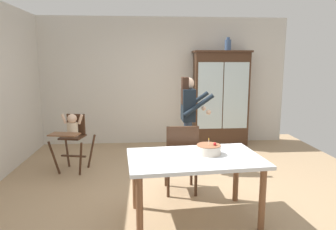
{
  "coord_description": "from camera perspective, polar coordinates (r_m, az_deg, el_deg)",
  "views": [
    {
      "loc": [
        -0.41,
        -4.03,
        1.79
      ],
      "look_at": [
        -0.05,
        0.7,
        0.95
      ],
      "focal_mm": 32.83,
      "sensor_mm": 36.0,
      "label": 1
    }
  ],
  "objects": [
    {
      "name": "high_chair_with_toddler",
      "position": [
        5.2,
        -17.33,
        -3.03
      ],
      "size": [
        0.68,
        0.77,
        0.95
      ],
      "rotation": [
        0.0,
        0.0,
        -0.22
      ],
      "color": "#422819",
      "rests_on": "ground_plane"
    },
    {
      "name": "adult_person",
      "position": [
        5.05,
        3.82,
        0.66
      ],
      "size": [
        0.49,
        0.48,
        1.53
      ],
      "rotation": [
        0.0,
        0.0,
        1.57
      ],
      "color": "#33425B",
      "rests_on": "ground_plane"
    },
    {
      "name": "china_cabinet",
      "position": [
        6.64,
        9.71,
        3.11
      ],
      "size": [
        1.19,
        0.48,
        2.0
      ],
      "color": "#422819",
      "rests_on": "ground_plane"
    },
    {
      "name": "birthday_cake",
      "position": [
        3.55,
        7.55,
        -6.34
      ],
      "size": [
        0.28,
        0.28,
        0.19
      ],
      "color": "beige",
      "rests_on": "dining_table"
    },
    {
      "name": "dining_chair_far_side",
      "position": [
        4.13,
        2.51,
        -7.34
      ],
      "size": [
        0.45,
        0.45,
        0.96
      ],
      "rotation": [
        0.0,
        0.0,
        3.15
      ],
      "color": "#422819",
      "rests_on": "ground_plane"
    },
    {
      "name": "ceramic_vase",
      "position": [
        6.64,
        11.07,
        12.68
      ],
      "size": [
        0.13,
        0.13,
        0.27
      ],
      "color": "#3D567F",
      "rests_on": "china_cabinet"
    },
    {
      "name": "ground_plane",
      "position": [
        4.43,
        1.4,
        -13.81
      ],
      "size": [
        6.24,
        6.24,
        0.0
      ],
      "primitive_type": "plane",
      "color": "tan"
    },
    {
      "name": "dining_table",
      "position": [
        3.48,
        4.95,
        -9.19
      ],
      "size": [
        1.54,
        1.03,
        0.74
      ],
      "color": "silver",
      "rests_on": "ground_plane"
    },
    {
      "name": "wall_back",
      "position": [
        6.68,
        -0.82,
        6.26
      ],
      "size": [
        5.32,
        0.06,
        2.7
      ],
      "primitive_type": "cube",
      "color": "beige",
      "rests_on": "ground_plane"
    }
  ]
}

